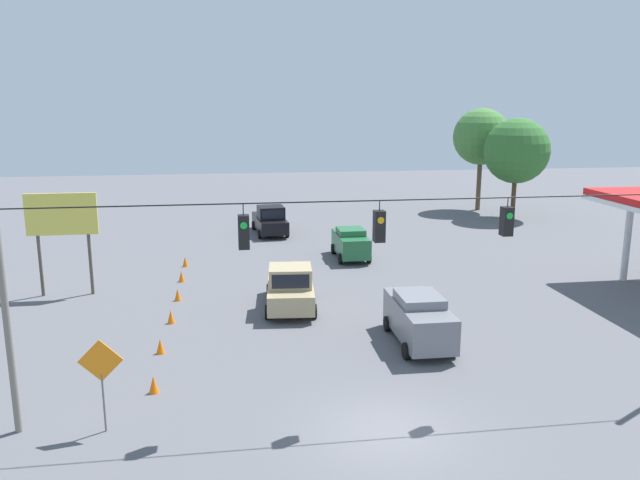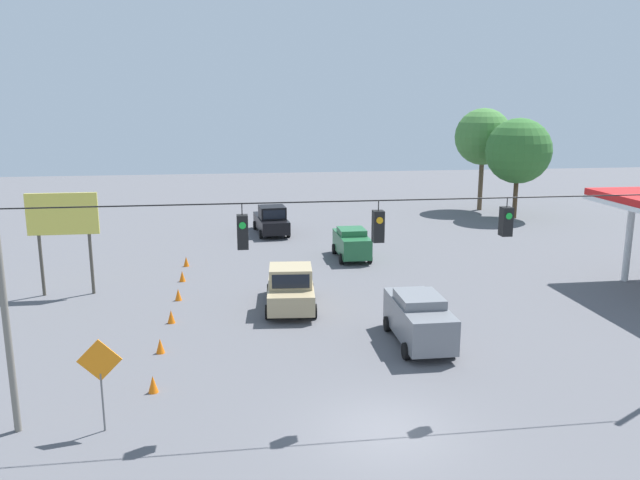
% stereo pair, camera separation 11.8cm
% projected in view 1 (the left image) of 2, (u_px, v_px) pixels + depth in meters
% --- Properties ---
extents(ground_plane, '(140.00, 140.00, 0.00)m').
position_uv_depth(ground_plane, '(388.00, 431.00, 18.26)').
color(ground_plane, '#56565B').
extents(overhead_signal_span, '(21.57, 0.38, 7.18)m').
position_uv_depth(overhead_signal_span, '(377.00, 270.00, 18.77)').
color(overhead_signal_span, slate).
rests_on(overhead_signal_span, ground_plane).
extents(pickup_truck_tan_withflow_mid, '(2.63, 5.22, 2.12)m').
position_uv_depth(pickup_truck_tan_withflow_mid, '(290.00, 288.00, 29.07)').
color(pickup_truck_tan_withflow_mid, tan).
rests_on(pickup_truck_tan_withflow_mid, ground_plane).
extents(sedan_green_oncoming_deep, '(1.95, 4.09, 1.88)m').
position_uv_depth(sedan_green_oncoming_deep, '(351.00, 243.00, 38.41)').
color(sedan_green_oncoming_deep, '#236038').
rests_on(sedan_green_oncoming_deep, ground_plane).
extents(sedan_grey_crossing_near, '(2.05, 4.61, 2.03)m').
position_uv_depth(sedan_grey_crossing_near, '(419.00, 318.00, 24.73)').
color(sedan_grey_crossing_near, slate).
rests_on(sedan_grey_crossing_near, ground_plane).
extents(pickup_truck_black_withflow_deep, '(2.54, 5.37, 2.12)m').
position_uv_depth(pickup_truck_black_withflow_deep, '(270.00, 221.00, 45.70)').
color(pickup_truck_black_withflow_deep, black).
rests_on(pickup_truck_black_withflow_deep, ground_plane).
extents(traffic_cone_nearest, '(0.33, 0.33, 0.59)m').
position_uv_depth(traffic_cone_nearest, '(154.00, 384.00, 20.60)').
color(traffic_cone_nearest, orange).
rests_on(traffic_cone_nearest, ground_plane).
extents(traffic_cone_second, '(0.33, 0.33, 0.59)m').
position_uv_depth(traffic_cone_second, '(160.00, 346.00, 23.86)').
color(traffic_cone_second, orange).
rests_on(traffic_cone_second, ground_plane).
extents(traffic_cone_third, '(0.33, 0.33, 0.59)m').
position_uv_depth(traffic_cone_third, '(171.00, 317.00, 27.13)').
color(traffic_cone_third, orange).
rests_on(traffic_cone_third, ground_plane).
extents(traffic_cone_fourth, '(0.33, 0.33, 0.59)m').
position_uv_depth(traffic_cone_fourth, '(178.00, 295.00, 30.27)').
color(traffic_cone_fourth, orange).
rests_on(traffic_cone_fourth, ground_plane).
extents(traffic_cone_fifth, '(0.33, 0.33, 0.59)m').
position_uv_depth(traffic_cone_fifth, '(181.00, 276.00, 33.48)').
color(traffic_cone_fifth, orange).
rests_on(traffic_cone_fifth, ground_plane).
extents(traffic_cone_farthest, '(0.33, 0.33, 0.59)m').
position_uv_depth(traffic_cone_farthest, '(185.00, 262.00, 36.60)').
color(traffic_cone_farthest, orange).
rests_on(traffic_cone_farthest, ground_plane).
extents(roadside_billboard, '(3.39, 0.16, 5.14)m').
position_uv_depth(roadside_billboard, '(62.00, 222.00, 30.46)').
color(roadside_billboard, '#4C473D').
rests_on(roadside_billboard, ground_plane).
extents(work_zone_sign, '(1.27, 0.06, 2.84)m').
position_uv_depth(work_zone_sign, '(101.00, 368.00, 17.82)').
color(work_zone_sign, slate).
rests_on(work_zone_sign, ground_plane).
extents(tree_horizon_left, '(4.96, 4.96, 9.01)m').
position_uv_depth(tree_horizon_left, '(481.00, 137.00, 54.87)').
color(tree_horizon_left, brown).
rests_on(tree_horizon_left, ground_plane).
extents(tree_horizon_right, '(5.34, 5.34, 8.25)m').
position_uv_depth(tree_horizon_right, '(517.00, 151.00, 51.05)').
color(tree_horizon_right, '#4C3823').
rests_on(tree_horizon_right, ground_plane).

